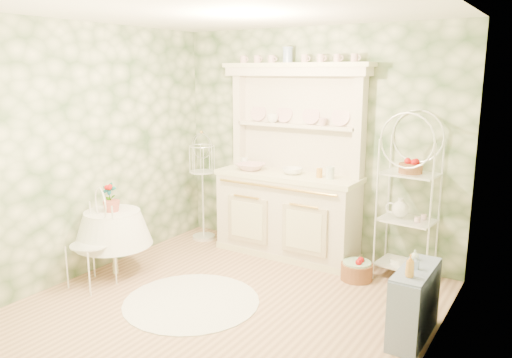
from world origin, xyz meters
The scene contains 22 objects.
floor centered at (0.00, 0.00, 0.00)m, with size 3.60×3.60×0.00m, color tan.
ceiling centered at (0.00, 0.00, 2.70)m, with size 3.60×3.60×0.00m, color white.
wall_left centered at (-1.80, 0.00, 1.35)m, with size 3.60×3.60×0.00m, color beige.
wall_right centered at (1.80, 0.00, 1.35)m, with size 3.60×3.60×0.00m, color beige.
wall_back centered at (0.00, 1.80, 1.35)m, with size 3.60×3.60×0.00m, color beige.
wall_front centered at (0.00, -1.80, 1.35)m, with size 3.60×3.60×0.00m, color beige.
kitchen_dresser centered at (-0.20, 1.52, 1.15)m, with size 1.87×0.61×2.29m, color white.
bakers_rack centered at (1.22, 1.57, 0.92)m, with size 0.57×0.41×1.83m, color white.
side_shelf centered at (1.64, 0.37, 0.31)m, with size 0.27×0.73×0.62m, color #7683A5.
round_table centered at (-1.51, -0.02, 0.33)m, with size 0.60×0.60×0.65m, color white.
cafe_chair centered at (-1.46, -0.38, 0.48)m, with size 0.44×0.44×0.96m, color white.
birdcage_stand centered at (-1.42, 1.44, 0.69)m, with size 0.33×0.33×1.39m, color white.
floor_basket centered at (0.80, 1.25, 0.09)m, with size 0.29×0.29×0.19m, color brown.
lace_rug centered at (-0.35, -0.12, 0.01)m, with size 1.32×1.32×0.01m, color white.
bowl_floral centered at (-0.68, 1.45, 1.02)m, with size 0.33×0.33×0.08m, color white.
bowl_white centered at (-0.13, 1.51, 1.02)m, with size 0.24×0.24×0.08m, color white.
cup_left centered at (-0.51, 1.68, 1.61)m, with size 0.14×0.14×0.11m, color white.
cup_right centered at (0.16, 1.68, 1.61)m, with size 0.10×0.10×0.09m, color white.
potted_geranium centered at (-1.54, -0.01, 0.85)m, with size 0.16×0.11×0.30m, color #3F7238.
bottle_amber centered at (1.64, 0.16, 0.68)m, with size 0.07×0.07×0.18m, color #C68837.
bottle_blue centered at (1.63, 0.35, 0.65)m, with size 0.05×0.05×0.10m, color #869BC4.
bottle_glass centered at (1.57, 0.55, 0.65)m, with size 0.07×0.07×0.09m, color silver.
Camera 1 is at (2.57, -3.57, 2.19)m, focal length 35.00 mm.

